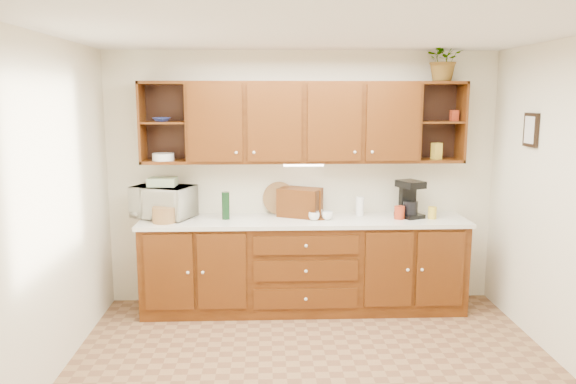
{
  "coord_description": "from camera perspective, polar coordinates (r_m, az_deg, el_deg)",
  "views": [
    {
      "loc": [
        -0.37,
        -4.0,
        2.15
      ],
      "look_at": [
        -0.17,
        1.15,
        1.26
      ],
      "focal_mm": 35.0,
      "sensor_mm": 36.0,
      "label": 1
    }
  ],
  "objects": [
    {
      "name": "framed_picture",
      "position": [
        5.45,
        23.46,
        5.8
      ],
      "size": [
        0.03,
        0.24,
        0.3
      ],
      "primitive_type": "cube",
      "color": "black",
      "rests_on": "right_wall"
    },
    {
      "name": "floor",
      "position": [
        4.56,
        2.85,
        -18.38
      ],
      "size": [
        4.0,
        4.0,
        0.0
      ],
      "primitive_type": "plane",
      "color": "olive",
      "rests_on": "ground"
    },
    {
      "name": "coffee_maker",
      "position": [
        5.78,
        12.24,
        -0.74
      ],
      "size": [
        0.29,
        0.32,
        0.37
      ],
      "rotation": [
        0.0,
        0.0,
        0.41
      ],
      "color": "black",
      "rests_on": "countertop"
    },
    {
      "name": "potted_plant",
      "position": [
        5.84,
        15.58,
        12.9
      ],
      "size": [
        0.45,
        0.41,
        0.43
      ],
      "primitive_type": "imported",
      "rotation": [
        0.0,
        0.0,
        0.2
      ],
      "color": "#999999",
      "rests_on": "upper_cabinets"
    },
    {
      "name": "upper_cabinets",
      "position": [
        5.61,
        1.67,
        7.13
      ],
      "size": [
        3.2,
        0.33,
        0.8
      ],
      "color": "#3A1906",
      "rests_on": "back_wall"
    },
    {
      "name": "back_wall",
      "position": [
        5.83,
        1.44,
        1.37
      ],
      "size": [
        4.0,
        0.0,
        4.0
      ],
      "primitive_type": "plane",
      "rotation": [
        1.57,
        0.0,
        0.0
      ],
      "color": "#EDE6C7",
      "rests_on": "floor"
    },
    {
      "name": "countertop",
      "position": [
        5.59,
        1.62,
        -2.95
      ],
      "size": [
        3.24,
        0.64,
        0.04
      ],
      "primitive_type": "cube",
      "color": "silver",
      "rests_on": "base_cabinets"
    },
    {
      "name": "pantry_box_yellow",
      "position": [
        5.85,
        14.85,
        4.05
      ],
      "size": [
        0.11,
        0.1,
        0.16
      ],
      "primitive_type": "cube",
      "rotation": [
        0.0,
        0.0,
        0.42
      ],
      "color": "gold",
      "rests_on": "upper_cabinets"
    },
    {
      "name": "pantry_box_red",
      "position": [
        5.89,
        16.54,
        7.45
      ],
      "size": [
        0.08,
        0.07,
        0.11
      ],
      "primitive_type": "cube",
      "rotation": [
        0.0,
        0.0,
        0.13
      ],
      "color": "#9E2F16",
      "rests_on": "upper_cabinets"
    },
    {
      "name": "bread_box",
      "position": [
        5.68,
        1.22,
        -1.05
      ],
      "size": [
        0.48,
        0.41,
        0.29
      ],
      "primitive_type": "cube",
      "rotation": [
        0.0,
        0.0,
        -0.43
      ],
      "color": "#3A1906",
      "rests_on": "countertop"
    },
    {
      "name": "undercabinet_light",
      "position": [
        5.59,
        1.59,
        2.77
      ],
      "size": [
        0.4,
        0.05,
        0.02
      ],
      "primitive_type": "cube",
      "color": "white",
      "rests_on": "upper_cabinets"
    },
    {
      "name": "wicker_basket",
      "position": [
        5.55,
        -12.45,
        -2.26
      ],
      "size": [
        0.28,
        0.28,
        0.15
      ],
      "primitive_type": "cylinder",
      "rotation": [
        0.0,
        0.0,
        0.26
      ],
      "color": "#9D7141",
      "rests_on": "countertop"
    },
    {
      "name": "canister_white",
      "position": [
        5.76,
        7.32,
        -1.46
      ],
      "size": [
        0.09,
        0.09,
        0.2
      ],
      "primitive_type": "cylinder",
      "rotation": [
        0.0,
        0.0,
        0.02
      ],
      "color": "white",
      "rests_on": "countertop"
    },
    {
      "name": "plate_stack",
      "position": [
        5.68,
        -12.56,
        3.51
      ],
      "size": [
        0.25,
        0.25,
        0.07
      ],
      "primitive_type": "cylinder",
      "rotation": [
        0.0,
        0.0,
        -0.17
      ],
      "color": "white",
      "rests_on": "upper_cabinets"
    },
    {
      "name": "towel_stack",
      "position": [
        5.73,
        -12.63,
        1.01
      ],
      "size": [
        0.28,
        0.22,
        0.08
      ],
      "primitive_type": "cube",
      "rotation": [
        0.0,
        0.0,
        -0.06
      ],
      "color": "#E6E66C",
      "rests_on": "microwave"
    },
    {
      "name": "base_cabinets",
      "position": [
        5.73,
        1.59,
        -7.52
      ],
      "size": [
        3.2,
        0.6,
        0.9
      ],
      "primitive_type": "cube",
      "color": "#3A1906",
      "rests_on": "floor"
    },
    {
      "name": "left_wall",
      "position": [
        4.4,
        -23.9,
        -2.21
      ],
      "size": [
        0.0,
        3.5,
        3.5
      ],
      "primitive_type": "plane",
      "rotation": [
        1.57,
        0.0,
        1.57
      ],
      "color": "#EDE6C7",
      "rests_on": "floor"
    },
    {
      "name": "bowl_stack",
      "position": [
        5.68,
        -12.72,
        7.19
      ],
      "size": [
        0.21,
        0.21,
        0.04
      ],
      "primitive_type": "imported",
      "rotation": [
        0.0,
        0.0,
        -0.4
      ],
      "color": "navy",
      "rests_on": "upper_cabinets"
    },
    {
      "name": "woven_tray",
      "position": [
        5.82,
        -0.93,
        -2.16
      ],
      "size": [
        0.35,
        0.17,
        0.33
      ],
      "primitive_type": "cylinder",
      "rotation": [
        1.36,
        0.0,
        -0.24
      ],
      "color": "#9D7141",
      "rests_on": "countertop"
    },
    {
      "name": "ceiling",
      "position": [
        4.05,
        3.17,
        16.14
      ],
      "size": [
        4.0,
        4.0,
        0.0
      ],
      "primitive_type": "plane",
      "rotation": [
        3.14,
        0.0,
        0.0
      ],
      "color": "white",
      "rests_on": "back_wall"
    },
    {
      "name": "mug_tree",
      "position": [
        5.57,
        3.26,
        -2.32
      ],
      "size": [
        0.28,
        0.27,
        0.29
      ],
      "rotation": [
        0.0,
        0.0,
        -0.4
      ],
      "color": "#3A1906",
      "rests_on": "countertop"
    },
    {
      "name": "canister_red",
      "position": [
        5.68,
        11.25,
        -2.06
      ],
      "size": [
        0.12,
        0.12,
        0.13
      ],
      "primitive_type": "cylinder",
      "rotation": [
        0.0,
        0.0,
        0.13
      ],
      "color": "#9E2F16",
      "rests_on": "countertop"
    },
    {
      "name": "canister_yellow",
      "position": [
        5.77,
        14.45,
        -2.05
      ],
      "size": [
        0.09,
        0.09,
        0.12
      ],
      "primitive_type": "cylinder",
      "rotation": [
        0.0,
        0.0,
        -0.12
      ],
      "color": "gold",
      "rests_on": "countertop"
    },
    {
      "name": "wine_bottle",
      "position": [
        5.58,
        -6.35,
        -1.39
      ],
      "size": [
        0.09,
        0.09,
        0.27
      ],
      "primitive_type": "cylinder",
      "rotation": [
        0.0,
        0.0,
        0.19
      ],
      "color": "black",
      "rests_on": "countertop"
    },
    {
      "name": "microwave",
      "position": [
        5.77,
        -12.55,
        -0.97
      ],
      "size": [
        0.68,
        0.58,
        0.32
      ],
      "primitive_type": "imported",
      "rotation": [
        0.0,
        0.0,
        -0.39
      ],
      "color": "#EDE7CD",
      "rests_on": "countertop"
    }
  ]
}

